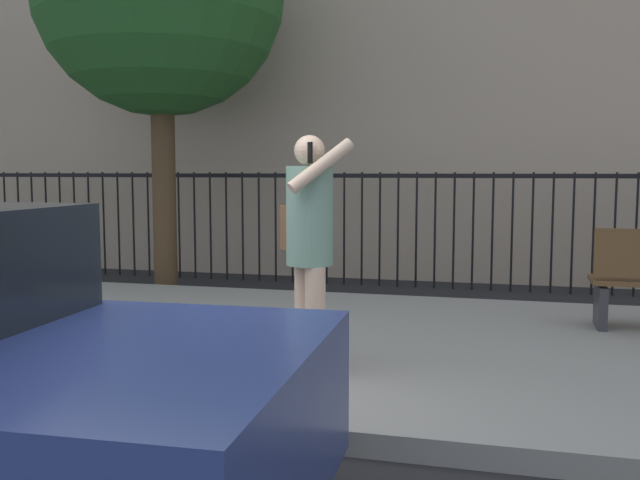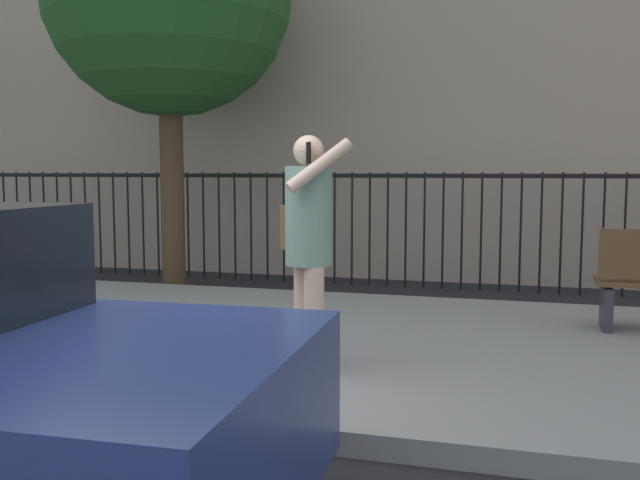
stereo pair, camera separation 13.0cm
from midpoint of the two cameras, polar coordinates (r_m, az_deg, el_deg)
The scene contains 4 objects.
ground_plane at distance 4.68m, azimuth -17.09°, elevation -14.81°, with size 60.00×60.00×0.00m, color black.
sidewalk at distance 6.54m, azimuth -6.88°, elevation -8.00°, with size 28.00×4.40×0.15m, color gray.
iron_fence at distance 9.91m, azimuth 0.89°, elevation 2.21°, with size 12.03×0.04×1.60m.
pedestrian_on_phone at distance 5.09m, azimuth -1.70°, elevation 0.43°, with size 0.66×0.71×1.72m.
Camera 1 is at (2.27, -3.73, 1.62)m, focal length 39.21 mm.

